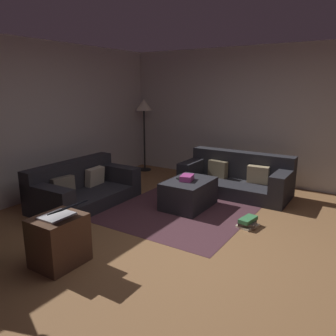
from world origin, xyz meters
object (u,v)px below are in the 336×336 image
couch_right (237,178)px  side_table (59,240)px  gift_box (187,178)px  corner_lamp (144,110)px  laptop (61,213)px  tv_remote (180,179)px  couch_left (82,188)px  ottoman (189,194)px  book_stack (248,222)px

couch_right → side_table: 3.43m
gift_box → corner_lamp: size_ratio=0.16×
laptop → corner_lamp: corner_lamp is taller
tv_remote → laptop: size_ratio=0.38×
laptop → side_table: bearing=90.9°
gift_box → side_table: size_ratio=0.47×
gift_box → couch_right: bearing=-19.3°
corner_lamp → couch_right: bearing=-100.2°
couch_right → tv_remote: 1.27m
couch_left → ottoman: size_ratio=2.01×
couch_left → ottoman: 1.74m
couch_right → book_stack: 1.51m
couch_right → corner_lamp: corner_lamp is taller
couch_right → book_stack: (-1.33, -0.69, -0.21)m
tv_remote → side_table: side_table is taller
couch_left → tv_remote: (0.72, -1.42, 0.19)m
couch_right → ottoman: size_ratio=2.17×
side_table → laptop: (0.00, -0.07, 0.33)m
couch_right → gift_box: bearing=70.6°
tv_remote → side_table: bearing=-154.3°
couch_left → book_stack: 2.67m
couch_left → laptop: size_ratio=4.09×
laptop → couch_right: bearing=-10.4°
side_table → couch_left: bearing=39.9°
couch_left → side_table: 1.92m
couch_right → laptop: 3.43m
side_table → laptop: 0.33m
tv_remote → book_stack: bearing=-67.6°
gift_box → side_table: (-2.24, 0.29, -0.21)m
ottoman → tv_remote: (-0.06, 0.12, 0.23)m
book_stack → corner_lamp: (1.76, 3.05, 1.29)m
ottoman → book_stack: 1.09m
couch_right → side_table: size_ratio=3.49×
book_stack → gift_box: bearing=78.7°
ottoman → couch_left: bearing=117.0°
couch_left → ottoman: couch_left is taller
couch_right → tv_remote: size_ratio=11.76×
couch_left → couch_right: size_ratio=0.93×
tv_remote → gift_box: bearing=-34.3°
gift_box → tv_remote: 0.11m
couch_right → side_table: bearing=78.5°
tv_remote → couch_left: bearing=147.5°
gift_box → book_stack: 1.18m
couch_left → laptop: bearing=40.6°
gift_box → laptop: bearing=174.3°
couch_left → laptop: 1.99m
gift_box → book_stack: (-0.22, -1.08, -0.42)m
laptop → corner_lamp: (3.78, 1.74, 0.75)m
side_table → book_stack: 2.45m
couch_left → book_stack: bearing=101.1°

